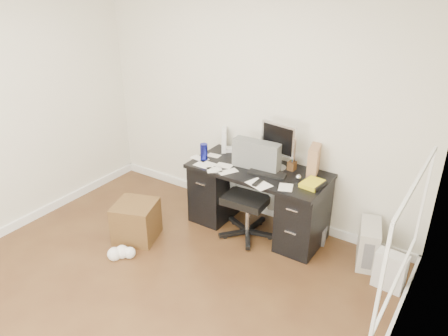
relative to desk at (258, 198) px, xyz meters
The scene contains 18 objects.
ground 1.73m from the desk, 100.29° to the right, with size 4.00×4.00×0.00m, color #422615.
room_shell 2.07m from the desk, 99.37° to the right, with size 4.02×4.02×2.71m.
desk is the anchor object (origin of this frame).
loose_papers 0.41m from the desk, 165.47° to the right, with size 1.10×0.60×0.00m, color white, non-canonical shape.
lcd_monitor 0.64m from the desk, 36.52° to the left, with size 0.41×0.24×0.52m, color silver, non-canonical shape.
keyboard 0.39m from the desk, 27.81° to the right, with size 0.39×0.13×0.02m, color black.
computer_mouse 0.60m from the desk, ahead, with size 0.06×0.06×0.06m, color silver.
travel_mug 0.78m from the desk, 169.30° to the right, with size 0.08×0.08×0.19m, color navy.
white_binder 0.80m from the desk, 158.42° to the left, with size 0.10×0.22×0.26m, color white.
magazine_file 0.76m from the desk, 23.79° to the left, with size 0.13×0.26×0.30m, color #A77451.
pen_cup 0.58m from the desk, 30.70° to the left, with size 0.10×0.10×0.23m, color #513517, non-canonical shape.
yellow_book 0.73m from the desk, ahead, with size 0.19×0.24×0.04m, color yellow.
paper_remote 0.50m from the desk, 60.67° to the right, with size 0.24×0.19×0.02m, color white, non-canonical shape.
office_chair 0.21m from the desk, 100.14° to the right, with size 0.60×0.60×1.06m, color #545754, non-canonical shape.
pc_tower 1.24m from the desk, ahead, with size 0.19×0.43×0.43m, color beige.
shopping_bag 1.54m from the desk, ahead, with size 0.28×0.20×0.38m, color silver.
wicker_basket 1.35m from the desk, 138.92° to the right, with size 0.43×0.43×0.43m, color #442614.
desk_printer 0.69m from the desk, 15.76° to the left, with size 0.31×0.26×0.18m, color slate.
Camera 1 is at (2.30, -2.06, 2.78)m, focal length 35.00 mm.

